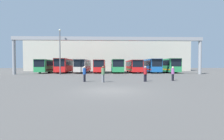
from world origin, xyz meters
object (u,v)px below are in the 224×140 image
(bus_slot_1, at_px, (66,65))
(bus_slot_6, at_px, (150,65))
(lamp_post, at_px, (60,50))
(bus_slot_0, at_px, (50,65))
(bus_slot_5, at_px, (133,66))
(bus_slot_3, at_px, (100,66))
(pedestrian_near_left, at_px, (103,74))
(pedestrian_far_center, at_px, (85,74))
(bus_slot_2, at_px, (83,65))
(pedestrian_near_right, at_px, (173,73))
(bus_slot_7, at_px, (166,65))
(pedestrian_mid_left, at_px, (145,73))
(bus_slot_4, at_px, (117,65))

(bus_slot_1, xyz_separation_m, bus_slot_6, (20.91, 0.17, -0.03))
(lamp_post, bearing_deg, bus_slot_0, 120.31)
(bus_slot_1, relative_size, bus_slot_5, 0.95)
(bus_slot_3, xyz_separation_m, pedestrian_near_left, (1.42, -21.38, -0.83))
(pedestrian_near_left, bearing_deg, bus_slot_6, -171.81)
(pedestrian_far_center, height_order, lamp_post, lamp_post)
(bus_slot_0, distance_m, bus_slot_2, 8.37)
(bus_slot_0, height_order, pedestrian_near_right, bus_slot_0)
(bus_slot_2, distance_m, bus_slot_7, 20.91)
(lamp_post, bearing_deg, pedestrian_near_left, -56.46)
(bus_slot_7, distance_m, pedestrian_near_left, 26.63)
(bus_slot_2, xyz_separation_m, pedestrian_mid_left, (10.23, -21.21, -0.91))
(pedestrian_mid_left, xyz_separation_m, pedestrian_near_right, (3.45, 0.85, -0.03))
(bus_slot_7, relative_size, pedestrian_near_right, 6.80)
(bus_slot_4, height_order, pedestrian_near_right, bus_slot_4)
(pedestrian_far_center, relative_size, pedestrian_near_left, 0.98)
(lamp_post, bearing_deg, pedestrian_mid_left, -43.12)
(bus_slot_5, relative_size, bus_slot_7, 0.98)
(bus_slot_5, height_order, pedestrian_near_right, bus_slot_5)
(pedestrian_far_center, bearing_deg, pedestrian_mid_left, -78.55)
(bus_slot_0, bearing_deg, bus_slot_6, -1.31)
(bus_slot_2, xyz_separation_m, pedestrian_near_right, (13.68, -20.37, -0.94))
(bus_slot_0, xyz_separation_m, pedestrian_near_left, (13.96, -22.16, -0.87))
(bus_slot_1, xyz_separation_m, lamp_post, (1.22, -8.50, 2.76))
(bus_slot_5, bearing_deg, pedestrian_far_center, -113.06)
(bus_slot_2, height_order, bus_slot_4, bus_slot_2)
(bus_slot_7, height_order, pedestrian_near_right, bus_slot_7)
(bus_slot_1, bearing_deg, pedestrian_near_left, -65.45)
(bus_slot_6, xyz_separation_m, pedestrian_near_left, (-11.13, -21.58, -0.96))
(pedestrian_far_center, distance_m, lamp_post, 14.47)
(bus_slot_6, height_order, pedestrian_mid_left, bus_slot_6)
(bus_slot_1, xyz_separation_m, pedestrian_near_right, (17.86, -20.00, -1.04))
(bus_slot_3, height_order, pedestrian_far_center, bus_slot_3)
(bus_slot_5, bearing_deg, pedestrian_near_left, -107.77)
(bus_slot_0, height_order, bus_slot_6, bus_slot_6)
(bus_slot_0, xyz_separation_m, bus_slot_7, (29.27, -0.40, 0.13))
(bus_slot_5, xyz_separation_m, pedestrian_far_center, (-8.98, -21.10, -0.85))
(bus_slot_7, height_order, lamp_post, lamp_post)
(bus_slot_5, relative_size, bus_slot_6, 1.02)
(bus_slot_6, bearing_deg, bus_slot_7, 2.42)
(lamp_post, bearing_deg, pedestrian_far_center, -62.14)
(bus_slot_3, height_order, pedestrian_near_left, bus_slot_3)
(bus_slot_1, distance_m, bus_slot_6, 20.91)
(bus_slot_3, bearing_deg, bus_slot_6, 0.93)
(bus_slot_0, bearing_deg, bus_slot_7, -0.78)
(bus_slot_6, relative_size, bus_slot_7, 0.97)
(bus_slot_1, relative_size, pedestrian_near_left, 6.09)
(bus_slot_5, distance_m, pedestrian_mid_left, 21.25)
(bus_slot_0, relative_size, bus_slot_1, 1.14)
(pedestrian_mid_left, bearing_deg, bus_slot_5, 68.13)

